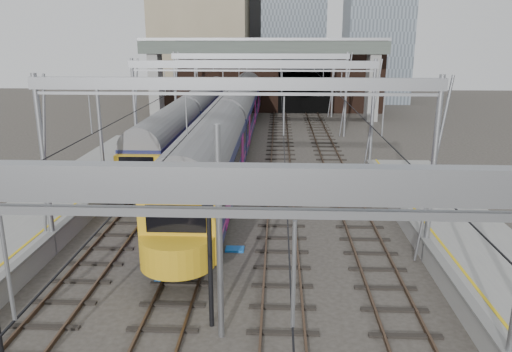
{
  "coord_description": "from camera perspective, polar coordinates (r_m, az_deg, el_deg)",
  "views": [
    {
      "loc": [
        1.76,
        -12.2,
        9.45
      ],
      "look_at": [
        0.65,
        12.83,
        2.4
      ],
      "focal_mm": 35.0,
      "sensor_mm": 36.0,
      "label": 1
    }
  ],
  "objects": [
    {
      "name": "tracks",
      "position": [
        28.84,
        -1.1,
        -3.37
      ],
      "size": [
        14.4,
        80.0,
        0.22
      ],
      "color": "#4C3828",
      "rests_on": "ground"
    },
    {
      "name": "train_main",
      "position": [
        53.15,
        -1.56,
        8.36
      ],
      "size": [
        3.05,
        70.55,
        5.17
      ],
      "color": "black",
      "rests_on": "ground"
    },
    {
      "name": "equip_cover_b",
      "position": [
        23.06,
        -2.44,
        -8.35
      ],
      "size": [
        0.85,
        0.61,
        0.1
      ],
      "primitive_type": "cube",
      "rotation": [
        0.0,
        0.0,
        -0.01
      ],
      "color": "blue",
      "rests_on": "ground"
    },
    {
      "name": "equip_cover_a",
      "position": [
        20.78,
        -10.02,
        -11.42
      ],
      "size": [
        0.97,
        0.69,
        0.11
      ],
      "primitive_type": "cube",
      "rotation": [
        0.0,
        0.0,
        0.01
      ],
      "color": "blue",
      "rests_on": "ground"
    },
    {
      "name": "train_second",
      "position": [
        57.51,
        -5.3,
        8.59
      ],
      "size": [
        2.62,
        60.57,
        4.56
      ],
      "color": "black",
      "rests_on": "ground"
    },
    {
      "name": "overbridge",
      "position": [
        58.26,
        0.83,
        13.57
      ],
      "size": [
        28.0,
        3.0,
        9.25
      ],
      "color": "gray",
      "rests_on": "ground"
    },
    {
      "name": "overhead_line",
      "position": [
        33.85,
        -0.46,
        10.84
      ],
      "size": [
        16.8,
        80.0,
        8.0
      ],
      "color": "gray",
      "rests_on": "ground"
    },
    {
      "name": "signal_near_centre",
      "position": [
        16.18,
        -5.36,
        -7.45
      ],
      "size": [
        0.36,
        0.47,
        4.93
      ],
      "rotation": [
        0.0,
        0.0,
        0.04
      ],
      "color": "black",
      "rests_on": "ground"
    },
    {
      "name": "retaining_wall",
      "position": [
        64.33,
        2.25,
        11.15
      ],
      "size": [
        28.0,
        2.75,
        9.0
      ],
      "color": "#321E16",
      "rests_on": "ground"
    }
  ]
}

